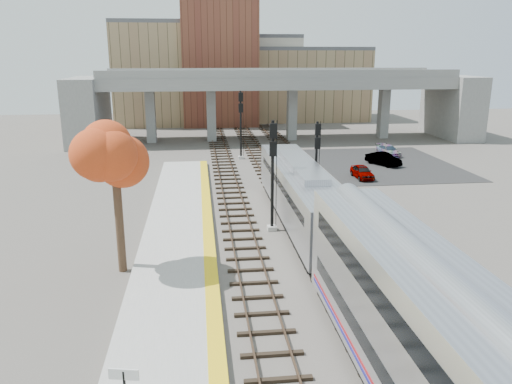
{
  "coord_description": "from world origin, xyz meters",
  "views": [
    {
      "loc": [
        -5.78,
        -22.52,
        11.32
      ],
      "look_at": [
        -2.09,
        9.24,
        2.5
      ],
      "focal_mm": 35.0,
      "sensor_mm": 36.0,
      "label": 1
    }
  ],
  "objects_px": {
    "signal_mast_mid": "(316,167)",
    "tree": "(114,157)",
    "locomotive": "(301,193)",
    "car_b": "(383,159)",
    "car_c": "(388,150)",
    "signal_mast_near": "(273,177)",
    "signal_mast_far": "(241,125)",
    "car_a": "(362,172)"
  },
  "relations": [
    {
      "from": "tree",
      "to": "car_b",
      "type": "xyz_separation_m",
      "value": [
        23.62,
        24.09,
        -5.58
      ]
    },
    {
      "from": "signal_mast_far",
      "to": "tree",
      "type": "distance_m",
      "value": 30.73
    },
    {
      "from": "car_a",
      "to": "car_b",
      "type": "distance_m",
      "value": 6.72
    },
    {
      "from": "signal_mast_mid",
      "to": "car_a",
      "type": "distance_m",
      "value": 10.79
    },
    {
      "from": "locomotive",
      "to": "signal_mast_mid",
      "type": "height_order",
      "value": "signal_mast_mid"
    },
    {
      "from": "tree",
      "to": "car_a",
      "type": "bearing_deg",
      "value": 43.8
    },
    {
      "from": "signal_mast_near",
      "to": "car_a",
      "type": "height_order",
      "value": "signal_mast_near"
    },
    {
      "from": "tree",
      "to": "car_b",
      "type": "distance_m",
      "value": 34.2
    },
    {
      "from": "locomotive",
      "to": "signal_mast_near",
      "type": "distance_m",
      "value": 2.71
    },
    {
      "from": "car_a",
      "to": "signal_mast_mid",
      "type": "bearing_deg",
      "value": -129.41
    },
    {
      "from": "signal_mast_near",
      "to": "car_c",
      "type": "bearing_deg",
      "value": 54.15
    },
    {
      "from": "tree",
      "to": "car_c",
      "type": "relative_size",
      "value": 2.08
    },
    {
      "from": "signal_mast_mid",
      "to": "tree",
      "type": "xyz_separation_m",
      "value": [
        -13.08,
        -10.48,
        3.13
      ]
    },
    {
      "from": "car_a",
      "to": "locomotive",
      "type": "bearing_deg",
      "value": -125.8
    },
    {
      "from": "locomotive",
      "to": "car_c",
      "type": "relative_size",
      "value": 4.69
    },
    {
      "from": "locomotive",
      "to": "signal_mast_near",
      "type": "height_order",
      "value": "signal_mast_near"
    },
    {
      "from": "signal_mast_near",
      "to": "signal_mast_mid",
      "type": "height_order",
      "value": "signal_mast_near"
    },
    {
      "from": "car_b",
      "to": "car_c",
      "type": "distance_m",
      "value": 5.59
    },
    {
      "from": "locomotive",
      "to": "car_b",
      "type": "height_order",
      "value": "locomotive"
    },
    {
      "from": "signal_mast_far",
      "to": "tree",
      "type": "height_order",
      "value": "tree"
    },
    {
      "from": "signal_mast_near",
      "to": "signal_mast_mid",
      "type": "relative_size",
      "value": 1.12
    },
    {
      "from": "signal_mast_far",
      "to": "tree",
      "type": "relative_size",
      "value": 0.89
    },
    {
      "from": "tree",
      "to": "car_c",
      "type": "xyz_separation_m",
      "value": [
        26.1,
        29.11,
        -5.65
      ]
    },
    {
      "from": "car_b",
      "to": "car_c",
      "type": "relative_size",
      "value": 0.99
    },
    {
      "from": "car_a",
      "to": "car_c",
      "type": "height_order",
      "value": "car_a"
    },
    {
      "from": "car_b",
      "to": "signal_mast_mid",
      "type": "bearing_deg",
      "value": -155.93
    },
    {
      "from": "locomotive",
      "to": "car_b",
      "type": "relative_size",
      "value": 4.72
    },
    {
      "from": "signal_mast_mid",
      "to": "tree",
      "type": "distance_m",
      "value": 17.05
    },
    {
      "from": "locomotive",
      "to": "car_b",
      "type": "bearing_deg",
      "value": 54.69
    },
    {
      "from": "signal_mast_mid",
      "to": "car_b",
      "type": "distance_m",
      "value": 17.39
    },
    {
      "from": "car_a",
      "to": "car_c",
      "type": "relative_size",
      "value": 0.89
    },
    {
      "from": "car_b",
      "to": "car_c",
      "type": "xyz_separation_m",
      "value": [
        2.48,
        5.01,
        -0.08
      ]
    },
    {
      "from": "signal_mast_near",
      "to": "car_b",
      "type": "relative_size",
      "value": 1.82
    },
    {
      "from": "signal_mast_mid",
      "to": "car_a",
      "type": "height_order",
      "value": "signal_mast_mid"
    },
    {
      "from": "signal_mast_near",
      "to": "tree",
      "type": "height_order",
      "value": "tree"
    },
    {
      "from": "signal_mast_near",
      "to": "signal_mast_mid",
      "type": "distance_m",
      "value": 6.54
    },
    {
      "from": "car_a",
      "to": "car_b",
      "type": "xyz_separation_m",
      "value": [
        4.07,
        5.35,
        0.05
      ]
    },
    {
      "from": "signal_mast_far",
      "to": "signal_mast_near",
      "type": "bearing_deg",
      "value": -90.0
    },
    {
      "from": "signal_mast_mid",
      "to": "signal_mast_far",
      "type": "relative_size",
      "value": 0.87
    },
    {
      "from": "signal_mast_far",
      "to": "car_c",
      "type": "xyz_separation_m",
      "value": [
        17.12,
        -0.18,
        -3.2
      ]
    },
    {
      "from": "signal_mast_near",
      "to": "signal_mast_far",
      "type": "relative_size",
      "value": 0.97
    },
    {
      "from": "signal_mast_mid",
      "to": "car_b",
      "type": "bearing_deg",
      "value": 52.26
    }
  ]
}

